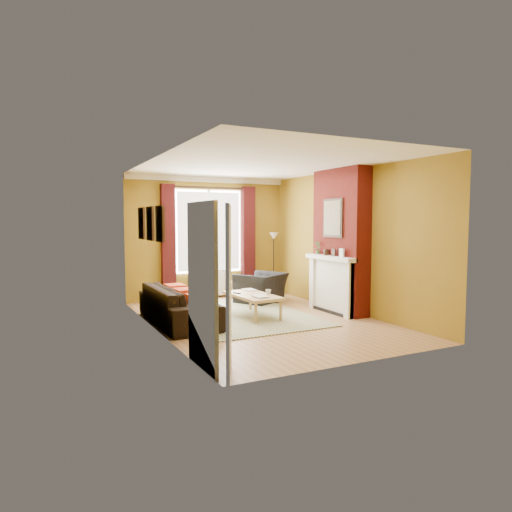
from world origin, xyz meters
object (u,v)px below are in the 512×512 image
object	(u,v)px
sofa	(178,305)
armchair	(261,288)
coffee_table	(253,297)
floor_lamp	(274,246)
wicker_stool	(233,290)

from	to	relation	value
sofa	armchair	bearing A→B (deg)	-62.94
coffee_table	floor_lamp	size ratio (longest dim) A/B	0.86
coffee_table	wicker_stool	size ratio (longest dim) A/B	3.32
armchair	wicker_stool	distance (m)	0.83
armchair	wicker_stool	xyz separation A→B (m)	(-0.35, 0.74, -0.13)
wicker_stool	floor_lamp	xyz separation A→B (m)	(1.10, 0.05, 1.00)
sofa	wicker_stool	world-z (taller)	sofa
coffee_table	floor_lamp	world-z (taller)	floor_lamp
sofa	coffee_table	distance (m)	1.40
armchair	floor_lamp	xyz separation A→B (m)	(0.75, 0.79, 0.87)
coffee_table	wicker_stool	bearing A→B (deg)	74.29
wicker_stool	armchair	bearing A→B (deg)	-64.36
sofa	floor_lamp	distance (m)	3.66
floor_lamp	armchair	bearing A→B (deg)	-133.45
armchair	floor_lamp	distance (m)	1.39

